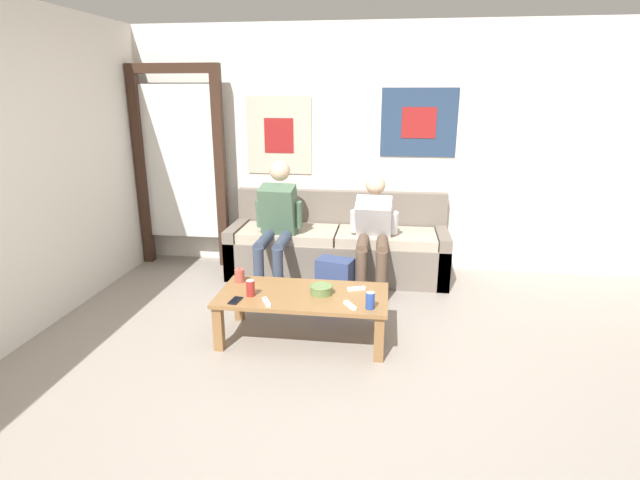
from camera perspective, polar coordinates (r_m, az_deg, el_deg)
The scene contains 16 objects.
ground_plane at distance 3.37m, azimuth -0.16°, elevation -17.11°, with size 18.00×18.00×0.00m, color gray.
wall_back at distance 5.40m, azimuth 3.69°, elevation 10.26°, with size 10.00×0.07×2.55m.
door_frame at distance 5.64m, azimuth -15.75°, elevation 9.15°, with size 1.00×0.10×2.15m.
couch at distance 5.26m, azimuth 2.03°, elevation -0.90°, with size 2.25×0.74×0.85m.
coffee_table at distance 3.88m, azimuth -1.96°, elevation -6.90°, with size 1.30×0.64×0.38m.
person_seated_adult at distance 4.87m, azimuth -5.00°, elevation 2.22°, with size 0.47×0.89×1.23m.
person_seated_teen at distance 4.80m, azimuth 6.12°, elevation 1.22°, with size 0.47×0.95×1.09m.
backpack at distance 4.54m, azimuth 1.68°, elevation -4.92°, with size 0.36×0.29×0.43m.
ceramic_bowl at distance 3.84m, azimuth 0.16°, elevation -5.62°, with size 0.18×0.18×0.07m.
pillar_candle at distance 4.12m, azimuth -9.18°, elevation -4.04°, with size 0.08×0.08×0.12m.
drink_can_blue at distance 3.60m, azimuth 5.76°, elevation -6.89°, with size 0.07×0.07×0.12m.
drink_can_red at distance 3.83m, azimuth -7.95°, elevation -5.47°, with size 0.07×0.07×0.12m.
game_controller_near_left at distance 3.70m, azimuth -6.14°, elevation -7.06°, with size 0.10×0.14×0.03m.
game_controller_near_right at distance 3.63m, azimuth 3.44°, elevation -7.47°, with size 0.11×0.14×0.03m.
game_controller_far_center at distance 3.93m, azimuth 4.16°, elevation -5.56°, with size 0.15×0.09×0.03m.
cell_phone at distance 3.78m, azimuth -9.64°, elevation -6.83°, with size 0.08×0.14×0.01m.
Camera 1 is at (0.39, -2.78, 1.87)m, focal length 28.00 mm.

